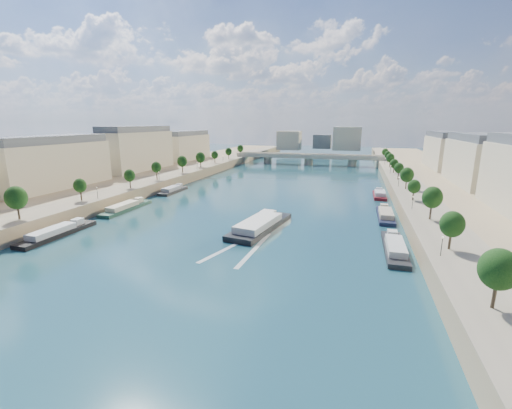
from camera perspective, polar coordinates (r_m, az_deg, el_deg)
The scene contains 17 objects.
ground at distance 136.30m, azimuth 1.08°, elevation 0.18°, with size 700.00×700.00×0.00m, color #0B2B33.
quay_left at distance 169.18m, azimuth -23.18°, elevation 2.58°, with size 44.00×520.00×5.00m, color #9E8460.
quay_right at distance 136.37m, azimuth 31.71°, elevation -0.79°, with size 44.00×520.00×5.00m, color #9E8460.
pave_left at distance 159.69m, azimuth -19.09°, elevation 3.27°, with size 14.00×520.00×0.10m, color gray.
pave_right at distance 132.53m, azimuth 25.60°, elevation 0.68°, with size 14.00×520.00×0.10m, color gray.
trees_left at distance 159.36m, azimuth -18.23°, elevation 5.29°, with size 4.80×268.80×8.26m.
trees_right at distance 141.00m, azimuth 24.42°, elevation 3.76°, with size 4.80×268.80×8.26m.
lamps_left at distance 148.66m, azimuth -19.95°, elevation 3.55°, with size 0.36×200.36×4.28m.
lamps_right at distance 136.21m, azimuth 23.54°, elevation 2.38°, with size 0.36×200.36×4.28m.
buildings_left at distance 184.84m, azimuth -24.39°, elevation 7.69°, with size 16.00×226.00×23.20m.
buildings_right at distance 149.44m, azimuth 36.02°, elevation 5.19°, with size 16.00×226.00×23.20m.
skyline at distance 349.31m, azimuth 11.31°, elevation 10.54°, with size 79.00×42.00×22.00m.
bridge at distance 264.52m, azimuth 8.76°, elevation 7.67°, with size 112.00×12.00×8.15m.
tour_barge at distance 103.59m, azimuth 0.71°, elevation -3.47°, with size 13.53×31.47×4.13m.
wake at distance 89.01m, azimuth -2.18°, elevation -7.19°, with size 11.76×26.03×0.04m.
moored_barges_left at distance 111.07m, azimuth -31.17°, elevation -4.51°, with size 5.00×149.40×3.60m.
moored_barges_right at distance 95.95m, azimuth 21.94°, elevation -6.13°, with size 5.00×160.13×3.60m.
Camera 1 is at (34.81, -27.94, 31.56)m, focal length 24.00 mm.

